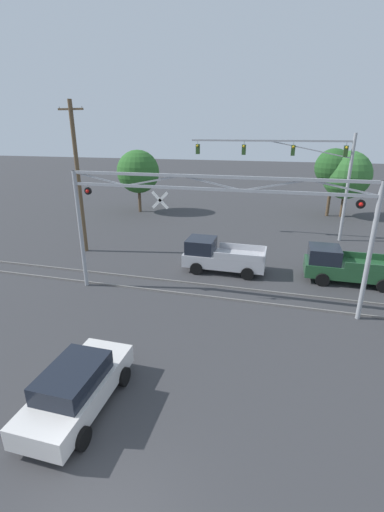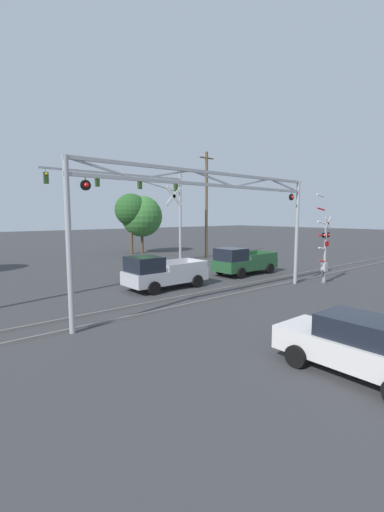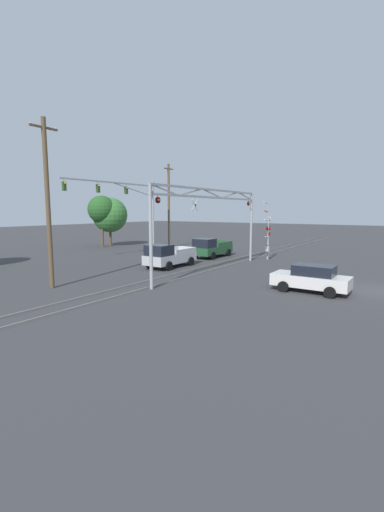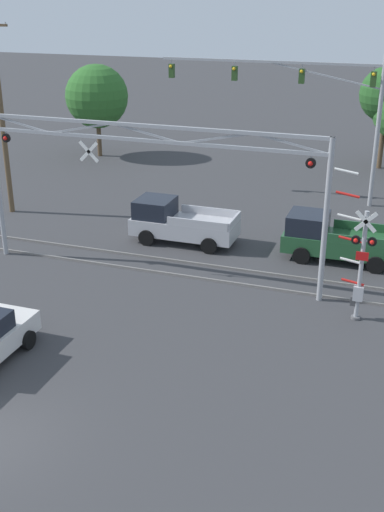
% 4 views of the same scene
% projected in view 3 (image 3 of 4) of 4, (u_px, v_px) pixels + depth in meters
% --- Properties ---
extents(ground_plane, '(200.00, 200.00, 0.00)m').
position_uv_depth(ground_plane, '(377.00, 291.00, 20.52)').
color(ground_plane, '#38383A').
extents(rail_track_near, '(80.00, 0.08, 0.10)m').
position_uv_depth(rail_track_near, '(209.00, 271.00, 27.13)').
color(rail_track_near, gray).
rests_on(rail_track_near, ground_plane).
extents(rail_track_far, '(80.00, 0.08, 0.10)m').
position_uv_depth(rail_track_far, '(194.00, 269.00, 27.93)').
color(rail_track_far, gray).
rests_on(rail_track_far, ground_plane).
extents(crossing_gantry, '(14.61, 0.26, 6.44)m').
position_uv_depth(crossing_gantry, '(212.00, 211.00, 26.33)').
color(crossing_gantry, '#9EA0A5').
rests_on(crossing_gantry, ground_plane).
extents(crossing_signal_mast, '(1.69, 0.35, 5.64)m').
position_uv_depth(crossing_signal_mast, '(268.00, 239.00, 33.14)').
color(crossing_signal_mast, '#9EA0A5').
rests_on(crossing_signal_mast, ground_plane).
extents(traffic_signal_span, '(12.48, 0.39, 8.22)m').
position_uv_depth(traffic_signal_span, '(134.00, 201.00, 37.33)').
color(traffic_signal_span, '#9EA0A5').
rests_on(traffic_signal_span, ground_plane).
extents(pickup_truck_lead, '(5.03, 2.29, 2.02)m').
position_uv_depth(pickup_truck_lead, '(168.00, 256.00, 28.96)').
color(pickup_truck_lead, '#B7B7BC').
rests_on(pickup_truck_lead, ground_plane).
extents(pickup_truck_following, '(5.15, 2.29, 2.02)m').
position_uv_depth(pickup_truck_following, '(211.00, 248.00, 35.14)').
color(pickup_truck_following, '#23512D').
rests_on(pickup_truck_following, ground_plane).
extents(sedan_waiting, '(2.05, 4.39, 1.63)m').
position_uv_depth(sedan_waiting, '(311.00, 278.00, 20.22)').
color(sedan_waiting, silver).
rests_on(sedan_waiting, ground_plane).
extents(utility_pole_left, '(1.80, 0.28, 10.26)m').
position_uv_depth(utility_pole_left, '(48.00, 203.00, 20.70)').
color(utility_pole_left, brown).
rests_on(utility_pole_left, ground_plane).
extents(utility_pole_right, '(1.80, 0.28, 10.62)m').
position_uv_depth(utility_pole_right, '(169.00, 205.00, 43.66)').
color(utility_pole_right, brown).
rests_on(utility_pole_right, ground_plane).
extents(background_tree_beyond_span, '(3.61, 3.61, 6.75)m').
position_uv_depth(background_tree_beyond_span, '(102.00, 210.00, 44.85)').
color(background_tree_beyond_span, brown).
rests_on(background_tree_beyond_span, ground_plane).
extents(background_tree_far_right_verge, '(4.68, 4.68, 6.56)m').
position_uv_depth(background_tree_far_right_verge, '(110.00, 215.00, 46.04)').
color(background_tree_far_right_verge, brown).
rests_on(background_tree_far_right_verge, ground_plane).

